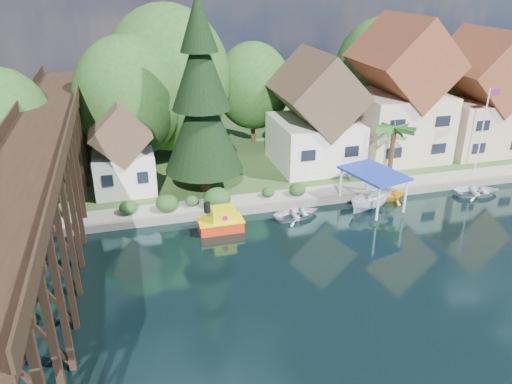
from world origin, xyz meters
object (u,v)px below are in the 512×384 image
conifer (202,102)px  flagpole (485,122)px  palm_tree (394,131)px  boat_canopy (372,193)px  boat_yellow (392,193)px  house_left (315,118)px  boat_white_a (297,213)px  house_center (399,98)px  boat_white_b (478,190)px  house_right (478,100)px  trestle_bridge (45,184)px  shed (123,153)px  tugboat (221,221)px

conifer → flagpole: (25.65, -2.31, -2.94)m
conifer → flagpole: size_ratio=2.04×
conifer → palm_tree: 17.12m
boat_canopy → boat_yellow: bearing=22.8°
house_left → boat_white_a: house_left is taller
palm_tree → boat_white_a: size_ratio=1.40×
house_center → boat_white_b: bearing=-75.4°
flagpole → boat_yellow: size_ratio=3.00×
house_center → boat_white_b: house_center is taller
house_right → boat_yellow: size_ratio=4.69×
house_right → flagpole: house_right is taller
palm_tree → boat_white_a: bearing=-157.7°
trestle_bridge → house_center: bearing=19.5°
boat_white_a → boat_yellow: (8.85, 0.91, 0.31)m
house_left → boat_white_a: (-5.05, -9.69, -4.75)m
house_center → house_right: size_ratio=1.12×
trestle_bridge → boat_white_b: trestle_bridge is taller
trestle_bridge → boat_canopy: trestle_bridge is taller
shed → boat_canopy: 21.14m
flagpole → boat_white_b: size_ratio=1.98×
house_right → boat_canopy: size_ratio=2.13×
boat_canopy → house_right: bearing=30.5°
shed → house_right: bearing=2.4°
trestle_bridge → house_left: bearing=25.2°
palm_tree → boat_white_b: size_ratio=1.30×
trestle_bridge → conifer: size_ratio=2.72×
boat_white_a → flagpole: bearing=-88.8°
boat_yellow → boat_white_b: size_ratio=0.66×
house_right → flagpole: (-3.73, -5.94, -0.39)m
house_right → boat_yellow: 17.45m
house_right → shed: (-36.00, -1.50, -1.95)m
trestle_bridge → shed: bearing=61.8°
house_center → house_right: bearing=-3.2°
trestle_bridge → house_right: bearing=14.8°
palm_tree → shed: bearing=170.5°
flagpole → house_left: bearing=157.4°
shed → conifer: size_ratio=0.48×
tugboat → house_right: bearing=19.2°
trestle_bridge → tugboat: (11.67, 0.64, -4.61)m
tugboat → palm_tree: bearing=16.0°
house_left → flagpole: bearing=-22.6°
flagpole → boat_white_a: flagpole is taller
boat_canopy → boat_white_b: size_ratio=1.45×
flagpole → boat_white_a: 20.31m
conifer → flagpole: 25.92m
house_right → boat_yellow: (-14.20, -8.78, -5.08)m
trestle_bridge → boat_canopy: size_ratio=7.56×
shed → boat_white_a: shed is taller
conifer → flagpole: bearing=-5.2°
conifer → boat_canopy: (12.65, -6.21, -6.92)m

